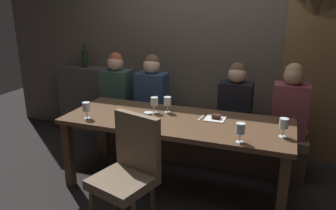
{
  "coord_description": "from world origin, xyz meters",
  "views": [
    {
      "loc": [
        0.97,
        -2.85,
        1.84
      ],
      "look_at": [
        -0.12,
        0.11,
        0.84
      ],
      "focal_mm": 35.33,
      "sensor_mm": 36.0,
      "label": 1
    }
  ],
  "objects_px": {
    "wine_glass_end_right": "(86,107)",
    "wine_glass_near_left": "(284,124)",
    "diner_far_end": "(236,98)",
    "diner_near_end": "(290,103)",
    "diner_redhead": "(116,86)",
    "dessert_plate": "(216,118)",
    "banquette_bench": "(195,141)",
    "wine_bottle_dark_red": "(85,58)",
    "diner_bearded": "(152,89)",
    "chair_near_side": "(129,167)",
    "wine_glass_center_back": "(240,129)",
    "wine_glass_center_front": "(154,102)",
    "wine_glass_end_left": "(148,118)",
    "dining_table": "(176,128)",
    "fork_on_table": "(201,118)",
    "wine_glass_far_right": "(167,102)"
  },
  "relations": [
    {
      "from": "diner_redhead",
      "to": "dessert_plate",
      "type": "xyz_separation_m",
      "value": [
        1.38,
        -0.55,
        -0.07
      ]
    },
    {
      "from": "chair_near_side",
      "to": "dessert_plate",
      "type": "bearing_deg",
      "value": 59.1
    },
    {
      "from": "wine_glass_near_left",
      "to": "wine_glass_end_right",
      "type": "bearing_deg",
      "value": -174.3
    },
    {
      "from": "chair_near_side",
      "to": "diner_near_end",
      "type": "relative_size",
      "value": 1.24
    },
    {
      "from": "fork_on_table",
      "to": "dessert_plate",
      "type": "bearing_deg",
      "value": 13.42
    },
    {
      "from": "wine_glass_center_back",
      "to": "diner_redhead",
      "type": "bearing_deg",
      "value": 148.98
    },
    {
      "from": "fork_on_table",
      "to": "wine_glass_end_left",
      "type": "bearing_deg",
      "value": -123.08
    },
    {
      "from": "banquette_bench",
      "to": "diner_near_end",
      "type": "relative_size",
      "value": 3.17
    },
    {
      "from": "wine_glass_end_left",
      "to": "wine_glass_center_front",
      "type": "bearing_deg",
      "value": 105.9
    },
    {
      "from": "wine_glass_end_right",
      "to": "wine_glass_near_left",
      "type": "xyz_separation_m",
      "value": [
        1.81,
        0.18,
        0.0
      ]
    },
    {
      "from": "diner_bearded",
      "to": "wine_glass_near_left",
      "type": "xyz_separation_m",
      "value": [
        1.52,
        -0.77,
        0.03
      ]
    },
    {
      "from": "chair_near_side",
      "to": "wine_glass_center_back",
      "type": "distance_m",
      "value": 0.95
    },
    {
      "from": "diner_far_end",
      "to": "wine_glass_far_right",
      "type": "xyz_separation_m",
      "value": [
        -0.61,
        -0.56,
        0.05
      ]
    },
    {
      "from": "fork_on_table",
      "to": "diner_redhead",
      "type": "bearing_deg",
      "value": 160.71
    },
    {
      "from": "wine_glass_far_right",
      "to": "dessert_plate",
      "type": "xyz_separation_m",
      "value": [
        0.51,
        -0.04,
        -0.1
      ]
    },
    {
      "from": "dining_table",
      "to": "wine_bottle_dark_red",
      "type": "distance_m",
      "value": 2.05
    },
    {
      "from": "diner_redhead",
      "to": "wine_glass_center_front",
      "type": "height_order",
      "value": "diner_redhead"
    },
    {
      "from": "wine_glass_far_right",
      "to": "wine_glass_end_left",
      "type": "xyz_separation_m",
      "value": [
        0.01,
        -0.52,
        0.0
      ]
    },
    {
      "from": "dining_table",
      "to": "diner_bearded",
      "type": "xyz_separation_m",
      "value": [
        -0.54,
        0.67,
        0.17
      ]
    },
    {
      "from": "chair_near_side",
      "to": "wine_glass_center_front",
      "type": "distance_m",
      "value": 0.9
    },
    {
      "from": "wine_glass_near_left",
      "to": "wine_bottle_dark_red",
      "type": "bearing_deg",
      "value": 156.96
    },
    {
      "from": "dining_table",
      "to": "banquette_bench",
      "type": "bearing_deg",
      "value": 90.0
    },
    {
      "from": "wine_glass_center_back",
      "to": "dining_table",
      "type": "bearing_deg",
      "value": 153.05
    },
    {
      "from": "banquette_bench",
      "to": "diner_far_end",
      "type": "height_order",
      "value": "diner_far_end"
    },
    {
      "from": "diner_near_end",
      "to": "wine_glass_near_left",
      "type": "distance_m",
      "value": 0.78
    },
    {
      "from": "wine_glass_center_front",
      "to": "wine_glass_end_right",
      "type": "xyz_separation_m",
      "value": [
        -0.55,
        -0.39,
        0.0
      ]
    },
    {
      "from": "chair_near_side",
      "to": "diner_far_end",
      "type": "distance_m",
      "value": 1.59
    },
    {
      "from": "diner_far_end",
      "to": "wine_glass_center_back",
      "type": "distance_m",
      "value": 1.09
    },
    {
      "from": "wine_bottle_dark_red",
      "to": "fork_on_table",
      "type": "xyz_separation_m",
      "value": [
        1.93,
        -0.94,
        -0.33
      ]
    },
    {
      "from": "banquette_bench",
      "to": "wine_glass_center_front",
      "type": "xyz_separation_m",
      "value": [
        -0.27,
        -0.59,
        0.63
      ]
    },
    {
      "from": "diner_far_end",
      "to": "diner_near_end",
      "type": "xyz_separation_m",
      "value": [
        0.58,
        -0.05,
        0.02
      ]
    },
    {
      "from": "dessert_plate",
      "to": "wine_glass_near_left",
      "type": "bearing_deg",
      "value": -20.04
    },
    {
      "from": "dining_table",
      "to": "fork_on_table",
      "type": "distance_m",
      "value": 0.26
    },
    {
      "from": "banquette_bench",
      "to": "diner_far_end",
      "type": "bearing_deg",
      "value": 3.68
    },
    {
      "from": "dessert_plate",
      "to": "wine_glass_end_right",
      "type": "bearing_deg",
      "value": -160.99
    },
    {
      "from": "dining_table",
      "to": "wine_glass_center_back",
      "type": "xyz_separation_m",
      "value": [
        0.66,
        -0.34,
        0.2
      ]
    },
    {
      "from": "diner_redhead",
      "to": "wine_glass_end_right",
      "type": "height_order",
      "value": "diner_redhead"
    },
    {
      "from": "chair_near_side",
      "to": "fork_on_table",
      "type": "relative_size",
      "value": 5.76
    },
    {
      "from": "wine_bottle_dark_red",
      "to": "diner_far_end",
      "type": "bearing_deg",
      "value": -8.4
    },
    {
      "from": "diner_near_end",
      "to": "diner_redhead",
      "type": "bearing_deg",
      "value": -179.88
    },
    {
      "from": "wine_glass_end_left",
      "to": "dessert_plate",
      "type": "relative_size",
      "value": 0.86
    },
    {
      "from": "diner_bearded",
      "to": "dessert_plate",
      "type": "bearing_deg",
      "value": -31.06
    },
    {
      "from": "wine_glass_center_back",
      "to": "wine_glass_end_left",
      "type": "bearing_deg",
      "value": -179.4
    },
    {
      "from": "dessert_plate",
      "to": "fork_on_table",
      "type": "xyz_separation_m",
      "value": [
        -0.14,
        -0.02,
        -0.01
      ]
    },
    {
      "from": "diner_bearded",
      "to": "fork_on_table",
      "type": "xyz_separation_m",
      "value": [
        0.75,
        -0.56,
        -0.08
      ]
    },
    {
      "from": "diner_bearded",
      "to": "wine_glass_far_right",
      "type": "distance_m",
      "value": 0.63
    },
    {
      "from": "banquette_bench",
      "to": "wine_glass_end_right",
      "type": "height_order",
      "value": "wine_glass_end_right"
    },
    {
      "from": "diner_near_end",
      "to": "diner_bearded",
      "type": "bearing_deg",
      "value": -179.64
    },
    {
      "from": "wine_glass_center_front",
      "to": "wine_glass_end_left",
      "type": "relative_size",
      "value": 1.0
    },
    {
      "from": "wine_bottle_dark_red",
      "to": "wine_glass_center_front",
      "type": "height_order",
      "value": "wine_bottle_dark_red"
    }
  ]
}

